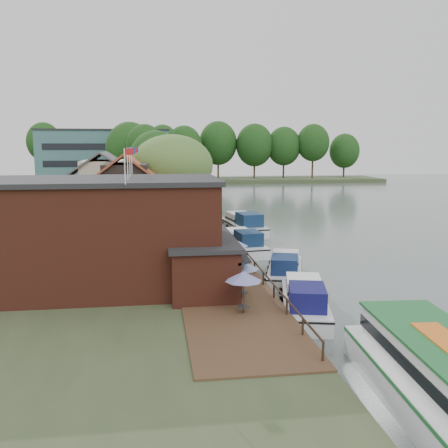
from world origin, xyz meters
name	(u,v)px	position (x,y,z in m)	size (l,w,h in m)	color
ground	(328,289)	(0.00, 0.00, 0.00)	(260.00, 260.00, 0.00)	#495453
land_bank	(22,219)	(-30.00, 35.00, 0.50)	(50.00, 140.00, 1.00)	#384728
quay_deck	(205,249)	(-8.00, 10.00, 1.05)	(6.00, 50.00, 0.10)	#47301E
quay_rail	(234,243)	(-5.30, 10.50, 1.50)	(0.20, 49.00, 1.00)	black
pub	(131,233)	(-14.00, -1.00, 4.65)	(20.00, 11.00, 7.30)	maroon
hotel_block	(106,160)	(-22.00, 70.00, 7.15)	(25.40, 12.40, 12.30)	#38666B
cottage_a	(127,199)	(-15.00, 14.00, 5.25)	(8.60, 7.60, 8.50)	black
cottage_b	(105,190)	(-18.00, 24.00, 5.25)	(9.60, 8.60, 8.50)	beige
cottage_c	(142,183)	(-14.00, 33.00, 5.25)	(7.60, 7.60, 8.50)	black
willow	(172,184)	(-10.50, 19.00, 6.21)	(8.60, 8.60, 10.43)	#476B2D
umbrella_0	(243,292)	(-7.63, -7.37, 2.29)	(2.07, 2.07, 2.38)	navy
umbrella_1	(242,279)	(-7.24, -4.74, 2.29)	(2.04, 2.04, 2.38)	navy
umbrella_2	(232,266)	(-7.35, -1.29, 2.29)	(2.18, 2.18, 2.38)	#1C4F9B
umbrella_3	(235,255)	(-6.60, 2.05, 2.29)	(2.01, 2.01, 2.38)	navy
umbrella_4	(221,241)	(-6.86, 7.49, 2.29)	(2.20, 2.20, 2.38)	#1B3297
cruiser_0	(305,296)	(-3.34, -5.03, 1.13)	(3.04, 9.41, 2.26)	white
cruiser_1	(285,265)	(-2.42, 3.13, 1.07)	(2.90, 8.98, 2.14)	silver
cruiser_2	(243,240)	(-3.94, 13.40, 1.16)	(3.11, 9.61, 2.32)	white
cruiser_3	(244,222)	(-2.01, 23.66, 1.31)	(3.45, 10.65, 2.61)	silver
swan	(405,364)	(-0.89, -12.99, 0.22)	(0.44, 0.44, 0.44)	white
bank_tree_0	(156,169)	(-12.07, 41.53, 6.72)	(8.03, 8.03, 11.43)	#143811
bank_tree_1	(145,163)	(-13.79, 50.62, 7.34)	(6.09, 6.09, 12.67)	#143811
bank_tree_2	(130,159)	(-16.58, 58.42, 7.68)	(8.76, 8.76, 13.36)	#143811
bank_tree_3	(161,163)	(-10.88, 78.02, 6.21)	(6.42, 6.42, 10.43)	#143811
bank_tree_4	(162,159)	(-10.42, 86.77, 6.81)	(6.62, 6.62, 11.62)	#143811
bank_tree_5	(163,153)	(-10.02, 93.93, 8.12)	(7.70, 7.70, 14.23)	#143811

